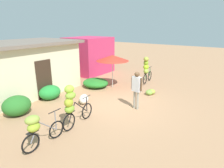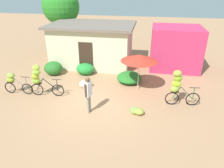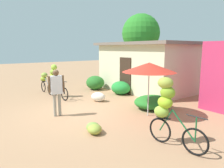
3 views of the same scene
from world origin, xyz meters
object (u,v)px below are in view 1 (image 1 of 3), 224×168
Objects in this scene: building_low at (24,67)px; bicycle_near_pile at (72,104)px; banana_pile_on_ground at (150,92)px; bicycle_center_loaded at (146,68)px; bicycle_leftmost at (37,128)px; produce_sack at (84,99)px; person_vendor at (137,86)px; shop_pink at (89,55)px; market_umbrella at (112,58)px.

building_low is 3.32× the size of bicycle_near_pile.
bicycle_center_loaded is at bearing 32.22° from banana_pile_on_ground.
bicycle_leftmost is 8.30m from bicycle_center_loaded.
person_vendor is (0.88, -2.39, 0.85)m from produce_sack.
market_umbrella is (-2.19, -3.82, 0.43)m from shop_pink.
building_low is at bearing 103.07° from person_vendor.
shop_pink is 4.57× the size of produce_sack.
produce_sack is (-4.81, 1.02, -0.82)m from bicycle_center_loaded.
person_vendor is at bearing -76.93° from building_low.
produce_sack is (3.47, 1.32, -0.49)m from bicycle_leftmost.
banana_pile_on_ground is (5.04, -0.83, -0.84)m from bicycle_near_pile.
person_vendor is (4.35, -1.07, 0.37)m from bicycle_leftmost.
bicycle_near_pile is 2.35× the size of banana_pile_on_ground.
bicycle_near_pile is 0.98× the size of bicycle_center_loaded.
bicycle_leftmost is 2.27× the size of produce_sack.
banana_pile_on_ground is (-1.77, -1.12, -0.90)m from bicycle_center_loaded.
building_low reaches higher than shop_pink.
building_low is 2.90× the size of market_umbrella.
produce_sack reaches higher than banana_pile_on_ground.
bicycle_near_pile is 1.00× the size of person_vendor.
market_umbrella is at bearing -45.82° from building_low.
building_low is at bearing -177.62° from shop_pink.
person_vendor is at bearing -13.81° from bicycle_leftmost.
building_low is 5.01m from market_umbrella.
banana_pile_on_ground is (0.14, -2.45, -1.68)m from market_umbrella.
bicycle_leftmost is 3.75m from produce_sack.
bicycle_near_pile is at bearing -142.53° from shop_pink.
person_vendor is at bearing -20.49° from bicycle_near_pile.
market_umbrella is 2.46m from bicycle_center_loaded.
building_low reaches higher than bicycle_near_pile.
building_low is 1.80× the size of shop_pink.
person_vendor is (-2.02, -2.70, -0.74)m from market_umbrella.
person_vendor is (-2.16, -0.25, 0.94)m from banana_pile_on_ground.
bicycle_near_pile is at bearing 0.29° from bicycle_leftmost.
shop_pink is 1.84× the size of person_vendor.
bicycle_center_loaded reaches higher than produce_sack.
market_umbrella is 3.33m from produce_sack.
market_umbrella is 6.67m from bicycle_leftmost.
banana_pile_on_ground is at bearing -108.14° from shop_pink.
shop_pink is at bearing 86.89° from bicycle_center_loaded.
bicycle_near_pile is at bearing 159.51° from person_vendor.
person_vendor reaches higher than banana_pile_on_ground.
shop_pink is 6.66m from produce_sack.
shop_pink is 5.17m from bicycle_center_loaded.
market_umbrella is at bearing 145.12° from bicycle_center_loaded.
bicycle_leftmost is (-2.90, -5.21, -0.73)m from building_low.
bicycle_near_pile reaches higher than bicycle_leftmost.
bicycle_near_pile reaches higher than banana_pile_on_ground.
banana_pile_on_ground is 2.37m from person_vendor.
market_umbrella is at bearing 18.31° from bicycle_near_pile.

